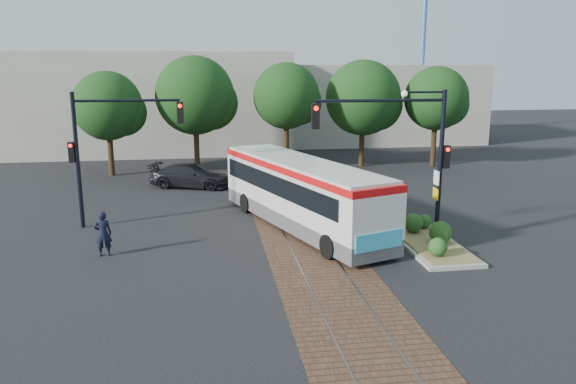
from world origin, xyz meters
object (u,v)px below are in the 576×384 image
officer (103,234)px  parked_car (191,176)px  signal_pole_left (103,141)px  traffic_island (430,238)px  city_bus (301,191)px  signal_pole_main (411,144)px

officer → parked_car: bearing=-112.4°
signal_pole_left → parked_car: signal_pole_left is taller
traffic_island → signal_pole_left: bearing=159.6°
city_bus → signal_pole_main: size_ratio=1.90×
signal_pole_left → officer: size_ratio=3.41×
signal_pole_main → traffic_island: bearing=-5.4°
traffic_island → officer: bearing=176.4°
officer → signal_pole_main: bearing=168.7°
traffic_island → signal_pole_main: bearing=174.6°
signal_pole_main → city_bus: bearing=138.1°
traffic_island → parked_car: bearing=127.6°
signal_pole_left → officer: 5.08m
signal_pole_main → signal_pole_left: bearing=158.6°
signal_pole_main → parked_car: bearing=124.9°
city_bus → parked_car: city_bus is taller
city_bus → officer: size_ratio=6.48×
city_bus → signal_pole_left: bearing=150.6°
officer → signal_pole_left: bearing=-91.6°
parked_car → city_bus: bearing=-132.6°
city_bus → officer: bearing=178.3°
city_bus → traffic_island: 5.94m
officer → parked_car: size_ratio=0.37×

